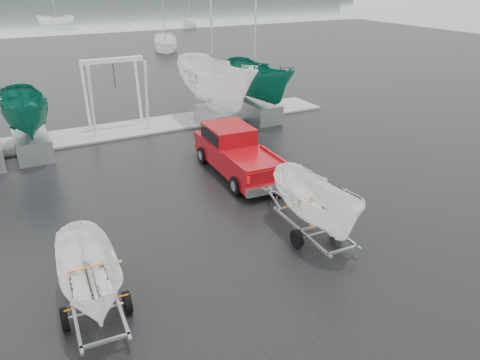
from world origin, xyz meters
TOP-DOWN VIEW (x-y plane):
  - ground_plane at (0.00, 0.00)m, footprint 120.00×120.00m
  - lake at (0.00, 100.00)m, footprint 300.00×300.00m
  - dock at (0.00, 13.00)m, footprint 30.00×3.00m
  - pickup_truck at (5.05, 4.68)m, footprint 2.44×6.06m
  - trailer_hitched at (4.72, -1.79)m, footprint 1.81×3.66m
  - trailer_parked at (-2.74, -2.28)m, footprint 1.81×3.66m
  - boat_hoist at (1.91, 13.00)m, footprint 3.30×2.18m
  - keelboat_1 at (-2.87, 11.20)m, footprint 2.13×3.20m
  - keelboat_2 at (7.14, 11.00)m, footprint 2.92×3.20m
  - keelboat_3 at (10.08, 11.30)m, footprint 2.45×3.20m
  - moored_boat_2 at (14.31, 40.04)m, footprint 3.26×3.30m
  - moored_boat_3 at (25.95, 60.97)m, footprint 3.04×3.05m
  - moored_boat_5 at (7.56, 76.45)m, footprint 2.44×2.38m

SIDE VIEW (x-z plane):
  - lake at x=0.00m, z-range -0.01..-0.01m
  - ground_plane at x=0.00m, z-range 0.00..0.00m
  - moored_boat_2 at x=14.31m, z-range -5.71..5.72m
  - moored_boat_5 at x=7.56m, z-range -5.55..5.56m
  - moored_boat_3 at x=25.95m, z-range -5.42..5.44m
  - dock at x=0.00m, z-range -0.01..0.11m
  - pickup_truck at x=5.05m, z-range 0.04..2.03m
  - trailer_parked at x=-2.74m, z-range 0.20..4.78m
  - boat_hoist at x=1.91m, z-range 0.61..4.73m
  - trailer_hitched at x=4.72m, z-range 0.21..5.17m
  - keelboat_1 at x=-2.87m, z-range -0.04..6.72m
  - keelboat_3 at x=10.08m, z-range -1.41..9.21m
  - keelboat_2 at x=7.14m, z-range -0.90..10.21m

